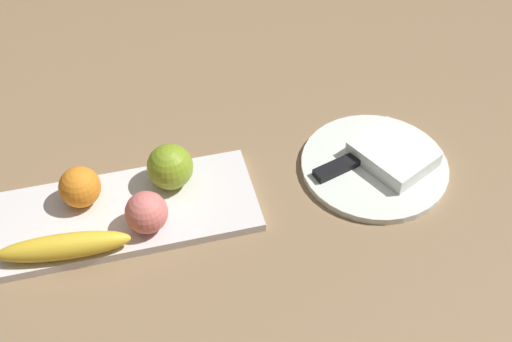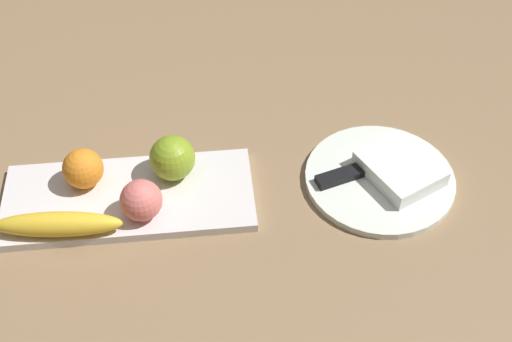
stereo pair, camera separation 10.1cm
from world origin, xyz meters
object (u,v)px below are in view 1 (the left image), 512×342
at_px(peach, 146,213).
at_px(fruit_tray, 130,212).
at_px(apple, 170,167).
at_px(banana, 64,247).
at_px(orange_near_apple, 80,187).
at_px(knife, 348,163).
at_px(dinner_plate, 374,166).
at_px(folded_napkin, 393,154).

bearing_deg(peach, fruit_tray, 119.66).
xyz_separation_m(apple, banana, (-0.16, -0.10, -0.02)).
relative_size(orange_near_apple, knife, 0.34).
bearing_deg(apple, dinner_plate, -6.42).
xyz_separation_m(orange_near_apple, peach, (0.09, -0.07, 0.00)).
bearing_deg(folded_napkin, peach, -174.00).
xyz_separation_m(fruit_tray, banana, (-0.09, -0.06, 0.03)).
distance_m(fruit_tray, orange_near_apple, 0.08).
height_order(orange_near_apple, knife, orange_near_apple).
bearing_deg(folded_napkin, dinner_plate, 180.00).
xyz_separation_m(apple, dinner_plate, (0.32, -0.04, -0.04)).
bearing_deg(fruit_tray, peach, -60.34).
bearing_deg(dinner_plate, apple, 173.58).
relative_size(apple, peach, 1.13).
height_order(banana, peach, peach).
xyz_separation_m(orange_near_apple, knife, (0.41, -0.02, -0.03)).
relative_size(apple, dinner_plate, 0.30).
bearing_deg(dinner_plate, peach, -173.52).
bearing_deg(orange_near_apple, apple, 1.84).
relative_size(orange_near_apple, peach, 1.00).
bearing_deg(banana, peach, -164.86).
distance_m(peach, dinner_plate, 0.37).
relative_size(fruit_tray, folded_napkin, 3.25).
distance_m(banana, folded_napkin, 0.52).
bearing_deg(knife, dinner_plate, -26.68).
bearing_deg(knife, folded_napkin, -22.81).
distance_m(orange_near_apple, knife, 0.41).
relative_size(orange_near_apple, folded_napkin, 0.53).
bearing_deg(knife, apple, 157.03).
distance_m(fruit_tray, folded_napkin, 0.42).
distance_m(fruit_tray, peach, 0.06).
bearing_deg(folded_napkin, knife, 174.24).
distance_m(fruit_tray, banana, 0.12).
relative_size(apple, orange_near_apple, 1.14).
height_order(banana, folded_napkin, banana).
bearing_deg(dinner_plate, folded_napkin, -0.00).
bearing_deg(banana, dinner_plate, -167.97).
bearing_deg(orange_near_apple, folded_napkin, -3.74).
xyz_separation_m(fruit_tray, dinner_plate, (0.39, 0.00, -0.00)).
height_order(dinner_plate, knife, knife).
height_order(peach, folded_napkin, peach).
xyz_separation_m(apple, knife, (0.27, -0.03, -0.03)).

